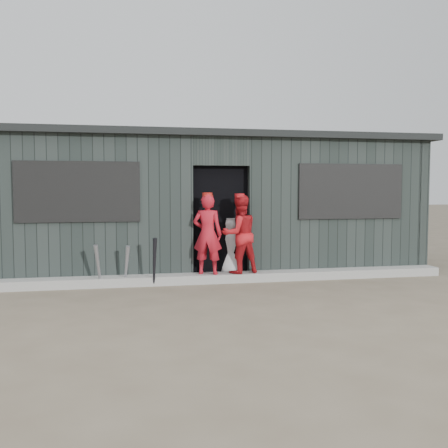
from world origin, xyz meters
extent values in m
plane|color=brown|center=(0.00, 0.00, 0.00)|extent=(80.00, 80.00, 0.00)
cube|color=gray|center=(0.00, 1.82, 0.07)|extent=(8.00, 0.36, 0.15)
cone|color=gray|center=(-2.08, 1.64, 0.36)|extent=(0.15, 0.30, 0.73)
cone|color=gray|center=(-1.64, 1.72, 0.34)|extent=(0.14, 0.28, 0.69)
cone|color=black|center=(-1.19, 1.59, 0.41)|extent=(0.09, 0.22, 0.81)
imported|color=#B41624|center=(-0.29, 1.80, 0.83)|extent=(0.58, 0.47, 1.36)
imported|color=red|center=(0.27, 1.80, 0.82)|extent=(0.75, 0.65, 1.34)
imported|color=silver|center=(0.19, 2.24, 0.55)|extent=(0.60, 0.46, 1.10)
cube|color=black|center=(0.00, 3.50, 1.20)|extent=(7.60, 2.70, 2.20)
cube|color=#272F2D|center=(-2.25, 2.10, 1.25)|extent=(3.50, 0.20, 2.50)
cube|color=#282F2D|center=(2.25, 2.10, 1.25)|extent=(3.50, 0.20, 2.50)
cube|color=#28302D|center=(0.00, 2.10, 2.25)|extent=(1.00, 0.20, 0.50)
cube|color=#2A3230|center=(-3.90, 3.50, 1.25)|extent=(0.20, 3.00, 2.50)
cube|color=#2B3331|center=(3.90, 3.50, 1.25)|extent=(0.20, 3.00, 2.50)
cube|color=#28302D|center=(0.00, 4.90, 1.25)|extent=(8.00, 0.20, 2.50)
cube|color=black|center=(0.00, 3.50, 2.56)|extent=(8.30, 3.30, 0.12)
cube|color=black|center=(-2.40, 1.98, 1.55)|extent=(2.00, 0.04, 1.00)
cube|color=black|center=(2.40, 1.98, 1.55)|extent=(2.00, 0.04, 1.00)
cube|color=black|center=(-0.11, 2.45, 1.35)|extent=(0.23, 0.23, 0.87)
cube|color=black|center=(0.14, 2.72, 1.30)|extent=(0.24, 0.22, 0.87)
camera|label=1|loc=(-1.65, -6.50, 1.59)|focal=40.00mm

